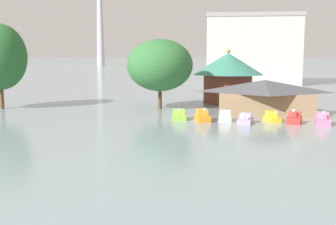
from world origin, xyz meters
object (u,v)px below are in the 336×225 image
(pedal_boat_red, at_px, (294,119))
(green_roof_pavilion, at_px, (228,73))
(pedal_boat_lime, at_px, (179,116))
(pedal_boat_white, at_px, (225,117))
(shoreline_tree_mid, at_px, (160,65))
(pedal_boat_yellow, at_px, (272,117))
(pedal_boat_pink, at_px, (322,120))
(background_building_block, at_px, (252,50))
(shoreline_tree_tall_left, at_px, (0,57))
(boathouse, at_px, (264,96))
(pedal_boat_lavender, at_px, (245,119))
(pedal_boat_orange, at_px, (202,116))

(pedal_boat_red, distance_m, green_roof_pavilion, 22.31)
(pedal_boat_lime, bearing_deg, pedal_boat_red, 77.13)
(pedal_boat_white, distance_m, pedal_boat_red, 8.27)
(shoreline_tree_mid, bearing_deg, pedal_boat_yellow, -33.39)
(shoreline_tree_mid, bearing_deg, pedal_boat_pink, -29.89)
(background_building_block, bearing_deg, pedal_boat_pink, -87.46)
(shoreline_tree_tall_left, distance_m, shoreline_tree_mid, 24.02)
(pedal_boat_lime, xyz_separation_m, shoreline_tree_mid, (-3.89, 10.23, 6.07))
(pedal_boat_yellow, height_order, pedal_boat_pink, pedal_boat_pink)
(pedal_boat_pink, relative_size, boathouse, 0.19)
(pedal_boat_lavender, bearing_deg, pedal_boat_lime, -90.50)
(pedal_boat_pink, bearing_deg, shoreline_tree_mid, -113.71)
(pedal_boat_orange, relative_size, pedal_boat_yellow, 0.91)
(pedal_boat_pink, relative_size, background_building_block, 0.10)
(green_roof_pavilion, height_order, shoreline_tree_mid, shoreline_tree_mid)
(shoreline_tree_tall_left, height_order, shoreline_tree_mid, shoreline_tree_tall_left)
(pedal_boat_lime, xyz_separation_m, pedal_boat_orange, (2.99, -0.98, 0.09))
(pedal_boat_lavender, distance_m, green_roof_pavilion, 21.69)
(pedal_boat_yellow, bearing_deg, shoreline_tree_mid, -137.71)
(pedal_boat_lavender, distance_m, background_building_block, 70.28)
(boathouse, relative_size, background_building_block, 0.53)
(pedal_boat_lime, bearing_deg, boathouse, 110.92)
(pedal_boat_lavender, relative_size, pedal_boat_red, 1.23)
(pedal_boat_orange, bearing_deg, boathouse, 114.32)
(pedal_boat_lime, distance_m, pedal_boat_white, 5.79)
(pedal_boat_lavender, bearing_deg, background_building_block, -173.02)
(pedal_boat_pink, height_order, green_roof_pavilion, green_roof_pavilion)
(pedal_boat_white, distance_m, background_building_block, 68.77)
(pedal_boat_pink, bearing_deg, pedal_boat_lavender, -84.09)
(pedal_boat_lavender, distance_m, boathouse, 8.76)
(green_roof_pavilion, bearing_deg, pedal_boat_orange, -99.58)
(green_roof_pavilion, distance_m, background_building_block, 49.11)
(pedal_boat_yellow, xyz_separation_m, background_building_block, (2.47, 67.61, 9.00))
(shoreline_tree_tall_left, xyz_separation_m, background_building_block, (41.68, 60.42, 1.69))
(pedal_boat_lime, bearing_deg, shoreline_tree_mid, -167.26)
(pedal_boat_pink, distance_m, green_roof_pavilion, 24.11)
(boathouse, xyz_separation_m, shoreline_tree_mid, (-15.08, 4.03, 4.09))
(pedal_boat_lime, distance_m, shoreline_tree_mid, 12.52)
(pedal_boat_red, height_order, boathouse, boathouse)
(boathouse, bearing_deg, green_roof_pavilion, 109.86)
(pedal_boat_lavender, bearing_deg, shoreline_tree_tall_left, -92.38)
(pedal_boat_white, bearing_deg, pedal_boat_red, 83.45)
(pedal_boat_orange, height_order, background_building_block, background_building_block)
(pedal_boat_orange, relative_size, pedal_boat_red, 1.06)
(pedal_boat_orange, xyz_separation_m, background_building_block, (10.99, 68.66, 8.88))
(green_roof_pavilion, bearing_deg, background_building_block, 81.11)
(boathouse, bearing_deg, pedal_boat_red, -69.29)
(boathouse, distance_m, shoreline_tree_mid, 16.13)
(pedal_boat_lavender, distance_m, pedal_boat_yellow, 3.83)
(shoreline_tree_mid, bearing_deg, pedal_boat_white, -46.58)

